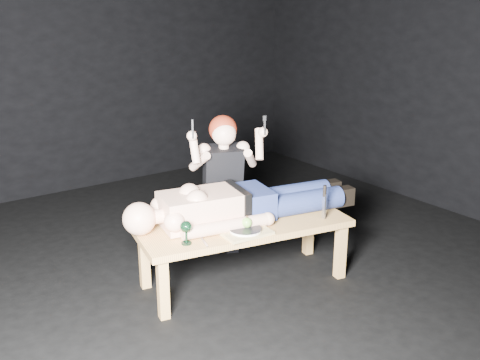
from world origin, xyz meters
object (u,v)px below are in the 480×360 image
(table, at_px, (244,253))
(serving_tray, at_px, (245,232))
(lying_man, at_px, (244,199))
(kneeling_woman, at_px, (221,184))
(carving_knife, at_px, (324,203))
(goblet, at_px, (186,232))

(table, xyz_separation_m, serving_tray, (-0.10, -0.15, 0.23))
(lying_man, relative_size, kneeling_woman, 1.34)
(lying_man, bearing_deg, carving_knife, -28.55)
(carving_knife, bearing_deg, table, 162.69)
(goblet, bearing_deg, serving_tray, -11.76)
(table, height_order, lying_man, lying_man)
(carving_knife, bearing_deg, kneeling_woman, 126.43)
(serving_tray, height_order, goblet, goblet)
(kneeling_woman, height_order, serving_tray, kneeling_woman)
(table, height_order, goblet, goblet)
(table, height_order, carving_knife, carving_knife)
(serving_tray, relative_size, goblet, 2.05)
(serving_tray, bearing_deg, kneeling_woman, 69.78)
(table, relative_size, goblet, 9.41)
(kneeling_woman, xyz_separation_m, carving_knife, (0.36, -0.75, -0.00))
(lying_man, distance_m, kneeling_woman, 0.40)
(lying_man, relative_size, serving_tray, 4.88)
(table, height_order, serving_tray, serving_tray)
(table, relative_size, carving_knife, 5.82)
(serving_tray, xyz_separation_m, carving_knife, (0.59, -0.12, 0.12))
(table, relative_size, kneeling_woman, 1.26)
(goblet, distance_m, carving_knife, 1.01)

